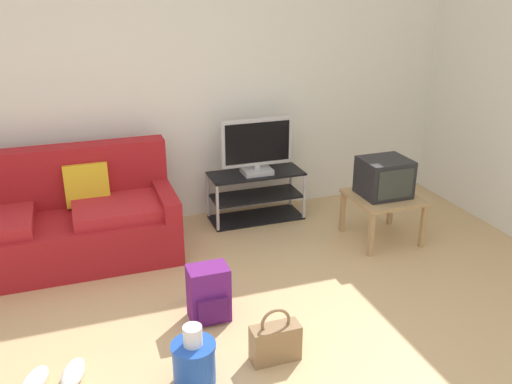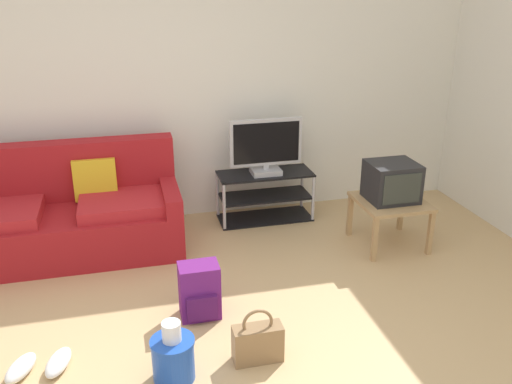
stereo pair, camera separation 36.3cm
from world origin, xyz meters
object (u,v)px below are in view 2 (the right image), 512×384
(handbag, at_px, (258,342))
(flat_tv, at_px, (266,147))
(side_table, at_px, (390,206))
(tv_stand, at_px, (265,196))
(cleaning_bucket, at_px, (173,356))
(backpack, at_px, (200,291))
(crt_tv, at_px, (392,182))
(couch, at_px, (64,216))
(sneakers_pair, at_px, (40,365))

(handbag, bearing_deg, flat_tv, 73.75)
(flat_tv, bearing_deg, side_table, -40.31)
(tv_stand, relative_size, handbag, 2.46)
(side_table, distance_m, cleaning_bucket, 2.42)
(tv_stand, distance_m, flat_tv, 0.50)
(backpack, relative_size, cleaning_bucket, 1.03)
(crt_tv, bearing_deg, backpack, -158.35)
(crt_tv, distance_m, handbag, 2.03)
(crt_tv, xyz_separation_m, handbag, (-1.51, -1.27, -0.46))
(couch, distance_m, flat_tv, 1.90)
(side_table, height_order, cleaning_bucket, side_table)
(tv_stand, height_order, cleaning_bucket, tv_stand)
(crt_tv, relative_size, cleaning_bucket, 1.05)
(tv_stand, height_order, backpack, tv_stand)
(tv_stand, xyz_separation_m, side_table, (0.92, -0.80, 0.13))
(couch, bearing_deg, backpack, -52.29)
(couch, height_order, side_table, couch)
(tv_stand, bearing_deg, couch, -172.78)
(backpack, height_order, sneakers_pair, backpack)
(flat_tv, bearing_deg, handbag, -106.25)
(couch, relative_size, cleaning_bucket, 5.03)
(couch, bearing_deg, cleaning_bucket, -68.74)
(crt_tv, distance_m, backpack, 1.96)
(backpack, distance_m, sneakers_pair, 1.10)
(couch, height_order, cleaning_bucket, couch)
(tv_stand, bearing_deg, backpack, -120.15)
(couch, distance_m, tv_stand, 1.86)
(handbag, bearing_deg, couch, 124.37)
(flat_tv, distance_m, sneakers_pair, 2.72)
(sneakers_pair, bearing_deg, tv_stand, 44.20)
(side_table, xyz_separation_m, handbag, (-1.51, -1.26, -0.23))
(flat_tv, xyz_separation_m, side_table, (0.92, -0.78, -0.38))
(couch, bearing_deg, flat_tv, 6.53)
(backpack, bearing_deg, flat_tv, 59.19)
(handbag, bearing_deg, tv_stand, 73.92)
(flat_tv, distance_m, handbag, 2.21)
(couch, height_order, sneakers_pair, couch)
(flat_tv, bearing_deg, couch, -173.47)
(crt_tv, relative_size, sneakers_pair, 0.97)
(side_table, bearing_deg, tv_stand, 138.89)
(flat_tv, relative_size, backpack, 1.73)
(sneakers_pair, bearing_deg, side_table, 20.35)
(sneakers_pair, bearing_deg, cleaning_bucket, -18.01)
(cleaning_bucket, bearing_deg, crt_tv, 32.89)
(couch, height_order, flat_tv, flat_tv)
(side_table, bearing_deg, backpack, -158.80)
(crt_tv, xyz_separation_m, sneakers_pair, (-2.82, -1.06, -0.54))
(couch, distance_m, crt_tv, 2.83)
(backpack, bearing_deg, tv_stand, 59.57)
(handbag, bearing_deg, crt_tv, 40.13)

